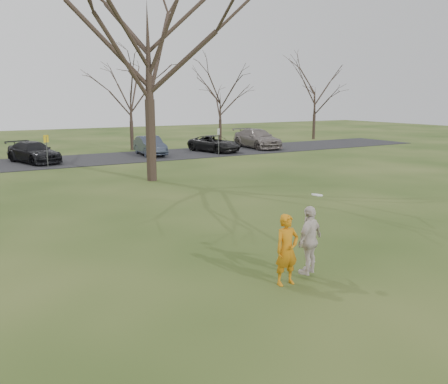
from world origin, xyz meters
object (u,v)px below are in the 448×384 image
Objects in this scene: car_3 at (34,152)px; car_5 at (150,146)px; player_defender at (287,250)px; car_6 at (215,144)px; catching_play at (310,240)px; car_7 at (257,138)px; big_tree at (148,42)px.

car_5 is at bearing -19.34° from car_3.
player_defender is 0.36× the size of car_6.
catching_play is (-10.97, -24.47, 0.26)m from car_6.
player_defender reaches higher than car_7.
car_3 is at bearing 162.56° from car_6.
big_tree is at bearing -148.83° from car_6.
big_tree is (-3.91, -10.24, 6.26)m from car_5.
big_tree is (2.50, 14.75, 6.16)m from player_defender.
player_defender is 0.31× the size of car_7.
player_defender is at bearing -131.08° from car_6.
car_5 is 9.90m from car_7.
catching_play is at bearing -129.72° from car_6.
car_7 reaches higher than car_6.
car_6 is at bearing -168.99° from car_7.
player_defender is at bearing -99.64° from car_5.
car_7 is 0.39× the size of big_tree.
big_tree reaches higher than car_7.
car_7 is (18.11, 0.26, 0.11)m from car_3.
catching_play reaches higher than player_defender.
car_3 is 8.21m from car_5.
big_tree is at bearing -86.58° from car_3.
car_3 is 13.52m from car_6.
player_defender is at bearing -120.48° from car_7.
car_5 is 25.55m from catching_play.
player_defender is 25.04m from car_3.
catching_play reaches higher than car_7.
big_tree reaches higher than car_5.
car_6 is at bearing -0.13° from car_5.
car_7 is (16.30, 25.24, -0.00)m from player_defender.
catching_play is at bearing -103.57° from car_3.
catching_play is at bearing -98.06° from car_5.
car_5 is 12.62m from big_tree.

